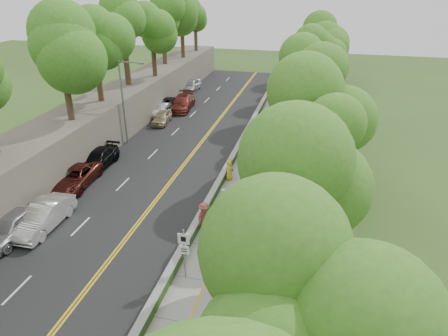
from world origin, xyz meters
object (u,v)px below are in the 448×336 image
at_px(construction_barrel, 285,139).
at_px(car_1, 43,216).
at_px(signpost, 184,249).
at_px(car_2, 75,177).
at_px(person_far, 289,121).
at_px(painter_0, 229,170).
at_px(car_0, 11,226).
at_px(streetlight, 125,97).
at_px(concrete_block, 223,281).

xyz_separation_m(construction_barrel, car_1, (-13.65, -18.31, 0.41)).
height_order(signpost, car_2, signpost).
bearing_deg(person_far, painter_0, 57.31).
bearing_deg(signpost, car_0, 175.13).
bearing_deg(car_0, streetlight, 89.39).
bearing_deg(signpost, concrete_block, -3.94).
distance_m(concrete_block, car_0, 13.85).
bearing_deg(streetlight, person_far, 27.88).
xyz_separation_m(car_2, painter_0, (11.35, 3.84, 0.12)).
xyz_separation_m(streetlight, concrete_block, (13.66, -17.16, -4.23)).
height_order(signpost, concrete_block, signpost).
bearing_deg(painter_0, streetlight, 66.75).
bearing_deg(car_0, car_1, 48.37).
height_order(concrete_block, painter_0, painter_0).
distance_m(signpost, concrete_block, 2.66).
relative_size(streetlight, car_0, 1.68).
bearing_deg(car_1, car_0, -132.53).
relative_size(car_0, person_far, 3.05).
height_order(construction_barrel, car_1, car_1).
distance_m(car_1, person_far, 26.15).
distance_m(car_1, painter_0, 13.80).
bearing_deg(construction_barrel, signpost, -98.92).
relative_size(car_1, painter_0, 2.94).
bearing_deg(concrete_block, car_1, 168.51).
relative_size(car_2, painter_0, 3.14).
height_order(concrete_block, car_2, car_2).
xyz_separation_m(streetlight, construction_barrel, (14.76, 3.70, -4.18)).
bearing_deg(signpost, person_far, 82.75).
bearing_deg(car_2, car_1, -81.59).
height_order(streetlight, concrete_block, streetlight).
relative_size(signpost, painter_0, 1.81).
bearing_deg(painter_0, concrete_block, -166.73).
relative_size(concrete_block, car_0, 0.23).
distance_m(car_0, person_far, 28.01).
distance_m(signpost, painter_0, 11.85).
distance_m(signpost, car_1, 10.73).
xyz_separation_m(concrete_block, car_0, (-13.80, 1.14, 0.44)).
bearing_deg(car_1, signpost, -14.04).
relative_size(construction_barrel, car_2, 0.15).
height_order(streetlight, car_1, streetlight).
xyz_separation_m(streetlight, car_1, (1.11, -14.61, -3.77)).
distance_m(car_2, person_far, 22.40).
relative_size(construction_barrel, person_far, 0.52).
distance_m(signpost, construction_barrel, 21.02).
xyz_separation_m(car_0, person_far, (14.80, 23.78, -0.02)).
bearing_deg(car_1, construction_barrel, 52.26).
height_order(streetlight, signpost, streetlight).
bearing_deg(car_1, car_2, 101.62).
distance_m(concrete_block, person_far, 24.94).
bearing_deg(person_far, concrete_block, 69.91).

